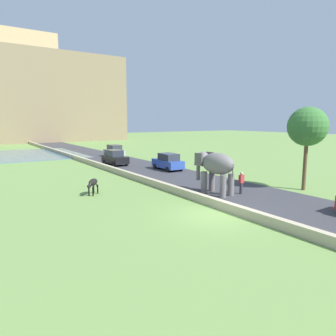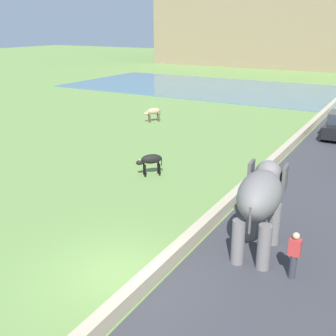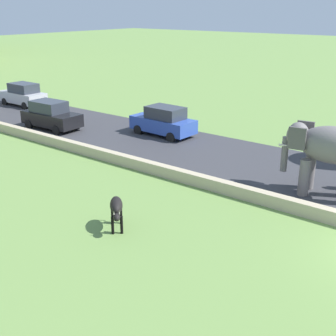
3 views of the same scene
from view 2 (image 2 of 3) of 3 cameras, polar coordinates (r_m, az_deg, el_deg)
The scene contains 7 objects.
ground_plane at distance 13.67m, azimuth -7.14°, elevation -14.37°, with size 220.00×220.00×0.00m, color #6B8E47.
barrier_wall at distance 28.53m, azimuth 17.11°, elevation 3.66°, with size 0.40×110.00×0.53m, color tan.
lake at distance 52.53m, azimuth 6.09°, elevation 11.00°, with size 36.00×18.00×0.08m, color slate.
elephant at distance 14.22m, azimuth 12.69°, elevation -4.00°, with size 1.69×3.54×2.99m.
person_beside_elephant at distance 13.45m, azimuth 17.03°, elevation -11.39°, with size 0.36×0.22×1.63m.
cow_tan at distance 33.57m, azimuth -2.07°, elevation 7.78°, with size 1.11×1.30×1.15m.
cow_black at distance 21.48m, azimuth -2.42°, elevation 1.09°, with size 1.22×1.22×1.15m.
Camera 2 is at (7.05, -8.95, 7.55)m, focal length 44.09 mm.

